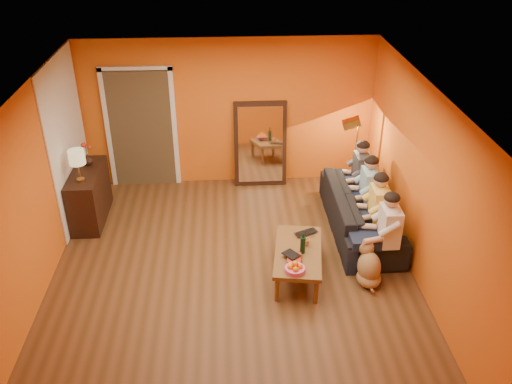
{
  "coord_description": "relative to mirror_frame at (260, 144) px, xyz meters",
  "views": [
    {
      "loc": [
        -0.03,
        -6.04,
        4.72
      ],
      "look_at": [
        0.35,
        0.5,
        1.0
      ],
      "focal_mm": 38.0,
      "sensor_mm": 36.0,
      "label": 1
    }
  ],
  "objects": [
    {
      "name": "table_lamp",
      "position": [
        -2.79,
        -1.38,
        0.34
      ],
      "size": [
        0.24,
        0.24,
        0.51
      ],
      "primitive_type": null,
      "color": "beige",
      "rests_on": "sideboard"
    },
    {
      "name": "coffee_table",
      "position": [
        0.34,
        -2.74,
        -0.55
      ],
      "size": [
        0.8,
        1.3,
        0.42
      ],
      "primitive_type": null,
      "rotation": [
        0.0,
        0.0,
        -0.15
      ],
      "color": "brown",
      "rests_on": "floor"
    },
    {
      "name": "fruit_bowl",
      "position": [
        0.24,
        -3.19,
        -0.26
      ],
      "size": [
        0.26,
        0.26,
        0.16
      ],
      "primitive_type": null,
      "color": "#DB4D92",
      "rests_on": "coffee_table"
    },
    {
      "name": "vase",
      "position": [
        -2.79,
        -0.83,
        0.18
      ],
      "size": [
        0.17,
        0.17,
        0.17
      ],
      "primitive_type": "imported",
      "color": "black",
      "rests_on": "sideboard"
    },
    {
      "name": "mirror_glass",
      "position": [
        0.0,
        -0.04,
        0.0
      ],
      "size": [
        0.78,
        0.21,
        1.35
      ],
      "primitive_type": "cube",
      "rotation": [
        -0.14,
        0.0,
        0.0
      ],
      "color": "white",
      "rests_on": "mirror_frame"
    },
    {
      "name": "white_accent",
      "position": [
        -3.04,
        -0.88,
        0.54
      ],
      "size": [
        0.02,
        1.9,
        2.58
      ],
      "primitive_type": "cube",
      "color": "white",
      "rests_on": "wall_left"
    },
    {
      "name": "door_jamb_right",
      "position": [
        -1.48,
        0.08,
        0.29
      ],
      "size": [
        0.08,
        0.06,
        2.2
      ],
      "primitive_type": "cube",
      "color": "white",
      "rests_on": "wall_back"
    },
    {
      "name": "wine_bottle",
      "position": [
        0.39,
        -2.79,
        -0.18
      ],
      "size": [
        0.07,
        0.07,
        0.31
      ],
      "primitive_type": "cylinder",
      "color": "black",
      "rests_on": "coffee_table"
    },
    {
      "name": "room_shell",
      "position": [
        -0.55,
        -2.26,
        0.54
      ],
      "size": [
        5.0,
        5.5,
        2.6
      ],
      "color": "brown",
      "rests_on": "ground"
    },
    {
      "name": "laptop",
      "position": [
        0.52,
        -2.39,
        -0.33
      ],
      "size": [
        0.39,
        0.33,
        0.03
      ],
      "primitive_type": "imported",
      "rotation": [
        0.0,
        0.0,
        0.42
      ],
      "color": "black",
      "rests_on": "coffee_table"
    },
    {
      "name": "door_header",
      "position": [
        -2.05,
        0.08,
        1.36
      ],
      "size": [
        1.22,
        0.06,
        0.08
      ],
      "primitive_type": "cube",
      "color": "white",
      "rests_on": "wall_back"
    },
    {
      "name": "door_jamb_left",
      "position": [
        -2.62,
        0.08,
        0.29
      ],
      "size": [
        0.08,
        0.06,
        2.2
      ],
      "primitive_type": "cube",
      "color": "white",
      "rests_on": "wall_back"
    },
    {
      "name": "doorway_recess",
      "position": [
        -2.05,
        0.2,
        0.29
      ],
      "size": [
        1.06,
        0.3,
        2.1
      ],
      "primitive_type": "cube",
      "color": "#3F2D19",
      "rests_on": "floor"
    },
    {
      "name": "dog",
      "position": [
        1.27,
        -2.94,
        -0.46
      ],
      "size": [
        0.38,
        0.54,
        0.6
      ],
      "primitive_type": null,
      "rotation": [
        0.0,
        0.0,
        -0.11
      ],
      "color": "#9A7D45",
      "rests_on": "floor"
    },
    {
      "name": "book_mid",
      "position": [
        0.17,
        -2.93,
        -0.31
      ],
      "size": [
        0.22,
        0.27,
        0.02
      ],
      "primitive_type": "imported",
      "rotation": [
        0.0,
        0.0,
        -0.18
      ],
      "color": "red",
      "rests_on": "book_lower"
    },
    {
      "name": "floor_lamp",
      "position": [
        1.55,
        -0.64,
        -0.04
      ],
      "size": [
        0.33,
        0.27,
        1.44
      ],
      "primitive_type": null,
      "rotation": [
        0.0,
        0.0,
        -0.11
      ],
      "color": "#B58035",
      "rests_on": "floor"
    },
    {
      "name": "person_mid_right",
      "position": [
        1.58,
        -1.55,
        -0.15
      ],
      "size": [
        0.7,
        0.44,
        1.22
      ],
      "primitive_type": null,
      "color": "#86B5CF",
      "rests_on": "sofa"
    },
    {
      "name": "flowers",
      "position": [
        -2.79,
        -0.83,
        0.41
      ],
      "size": [
        0.17,
        0.17,
        0.39
      ],
      "primitive_type": null,
      "color": "red",
      "rests_on": "vase"
    },
    {
      "name": "sideboard",
      "position": [
        -2.79,
        -1.08,
        -0.34
      ],
      "size": [
        0.44,
        1.18,
        0.85
      ],
      "primitive_type": "cube",
      "color": "black",
      "rests_on": "floor"
    },
    {
      "name": "mirror_frame",
      "position": [
        0.0,
        0.0,
        0.0
      ],
      "size": [
        0.92,
        0.27,
        1.51
      ],
      "primitive_type": "cube",
      "rotation": [
        -0.14,
        0.0,
        0.0
      ],
      "color": "black",
      "rests_on": "floor"
    },
    {
      "name": "book_upper",
      "position": [
        0.16,
        -2.95,
        -0.29
      ],
      "size": [
        0.26,
        0.27,
        0.02
      ],
      "primitive_type": "imported",
      "rotation": [
        0.0,
        0.0,
        0.65
      ],
      "color": "black",
      "rests_on": "book_mid"
    },
    {
      "name": "person_far_right",
      "position": [
        1.58,
        -1.0,
        -0.15
      ],
      "size": [
        0.7,
        0.44,
        1.22
      ],
      "primitive_type": null,
      "color": "#36373C",
      "rests_on": "sofa"
    },
    {
      "name": "book_lower",
      "position": [
        0.16,
        -2.94,
        -0.33
      ],
      "size": [
        0.2,
        0.26,
        0.02
      ],
      "primitive_type": "imported",
      "rotation": [
        0.0,
        0.0,
        0.07
      ],
      "color": "black",
      "rests_on": "coffee_table"
    },
    {
      "name": "tumbler",
      "position": [
        0.46,
        -2.62,
        -0.29
      ],
      "size": [
        0.11,
        0.11,
        0.1
      ],
      "primitive_type": "imported",
      "rotation": [
        0.0,
        0.0,
        0.02
      ],
      "color": "#B27F3F",
      "rests_on": "coffee_table"
    },
    {
      "name": "person_mid_left",
      "position": [
        1.58,
        -2.1,
        -0.15
      ],
      "size": [
        0.7,
        0.44,
        1.22
      ],
      "primitive_type": null,
      "color": "#E9C34D",
      "rests_on": "sofa"
    },
    {
      "name": "person_far_left",
      "position": [
        1.58,
        -2.65,
        -0.15
      ],
      "size": [
        0.7,
        0.44,
        1.22
      ],
      "primitive_type": null,
      "color": "beige",
      "rests_on": "sofa"
    },
    {
      "name": "sofa",
      "position": [
        1.45,
        -1.65,
        -0.43
      ],
      "size": [
        2.28,
        0.89,
        0.67
      ],
      "primitive_type": "imported",
      "rotation": [
        0.0,
        0.0,
        1.57
      ],
      "color": "black",
      "rests_on": "floor"
    }
  ]
}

